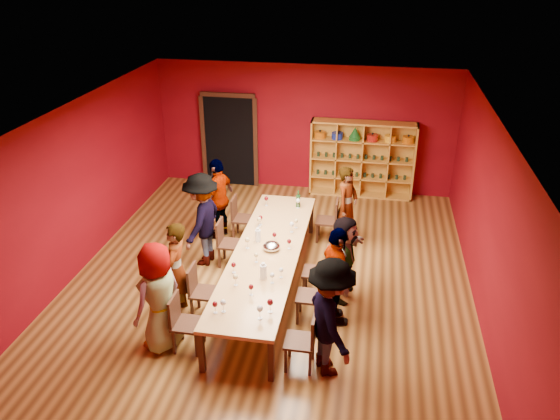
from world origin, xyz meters
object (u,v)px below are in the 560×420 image
Objects in this scene: person_left_4 at (219,199)px; chair_person_right_1 at (315,293)px; chair_person_right_2 at (320,269)px; wine_bottle at (298,201)px; chair_person_left_0 at (182,320)px; person_left_1 at (176,270)px; shelving_unit at (362,155)px; person_right_0 at (330,318)px; tasting_table at (267,254)px; person_left_0 at (159,297)px; person_right_2 at (344,258)px; chair_person_right_0 at (306,338)px; chair_person_left_1 at (200,289)px; person_right_4 at (347,205)px; chair_person_right_4 at (331,218)px; spittoon_bowl at (271,246)px; chair_person_left_3 at (226,240)px; chair_person_left_4 at (239,216)px; person_right_1 at (336,277)px; person_left_3 at (202,220)px.

chair_person_right_1 is at bearing 56.56° from person_left_4.
wine_bottle is at bearing 109.66° from chair_person_right_2.
chair_person_left_0 and chair_person_right_1 have the same top height.
person_left_1 is at bearing -119.51° from wine_bottle.
wine_bottle is (-1.13, -2.51, -0.10)m from shelving_unit.
tasting_table is at bearing 9.39° from person_right_0.
person_right_2 is at bearing 147.97° from person_left_0.
chair_person_right_0 is at bearing 65.08° from person_right_0.
chair_person_left_1 is 0.59× the size of person_right_2.
person_right_4 is (0.30, 3.74, 0.31)m from chair_person_right_0.
chair_person_right_4 is (-0.49, -2.39, -0.49)m from shelving_unit.
person_right_4 is 5.45× the size of spittoon_bowl.
person_left_4 is 4.87× the size of wine_bottle.
chair_person_left_4 is at bearing 90.00° from chair_person_left_3.
chair_person_right_4 is (-0.33, 3.74, -0.39)m from person_right_0.
person_right_0 is (-0.16, -6.13, -0.10)m from shelving_unit.
person_left_1 is 1.81× the size of chair_person_right_1.
person_right_1 reaches higher than wine_bottle.
chair_person_right_0 is 1.87m from person_right_2.
chair_person_left_4 is (0.43, 1.04, -0.39)m from person_left_3.
spittoon_bowl is at bearing 122.02° from person_left_1.
chair_person_right_0 is 1.00× the size of chair_person_right_2.
shelving_unit is (1.40, 4.32, 0.28)m from tasting_table.
chair_person_left_0 is 0.54× the size of person_right_1.
person_right_2 is (2.20, 0.91, 0.26)m from chair_person_left_1.
chair_person_left_1 is 2.40m from person_right_2.
person_left_4 is at bearing -136.25° from shelving_unit.
person_right_2 is 0.94× the size of person_right_4.
wine_bottle is (1.17, 3.53, 0.39)m from chair_person_left_0.
person_right_1 is at bearing 25.25° from chair_person_left_0.
person_right_2 reaches higher than chair_person_left_4.
person_left_0 is 1.92× the size of chair_person_right_4.
chair_person_right_1 is at bearing -53.21° from chair_person_left_4.
person_left_4 reaches higher than chair_person_right_4.
chair_person_right_2 is (2.14, 1.72, -0.36)m from person_left_0.
chair_person_left_0 is at bearing -90.00° from chair_person_left_3.
person_left_4 is 5.70× the size of spittoon_bowl.
person_left_3 is 2.84m from person_right_4.
tasting_table is at bearing -140.82° from spittoon_bowl.
chair_person_left_4 is 3.97m from chair_person_right_0.
chair_person_right_0 is at bearing 175.54° from person_right_2.
person_right_4 reaches higher than wine_bottle.
person_left_4 is at bearing 142.42° from chair_person_right_2.
shelving_unit reaches higher than chair_person_left_0.
person_right_0 is (2.47, -0.09, 0.03)m from person_left_0.
person_right_1 is at bearing 136.00° from person_left_0.
spittoon_bowl is at bearing 137.36° from chair_person_right_1.
person_left_0 is at bearing -120.43° from chair_person_right_4.
chair_person_left_3 is 1.17m from person_left_4.
person_left_1 is 1.81× the size of chair_person_left_3.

